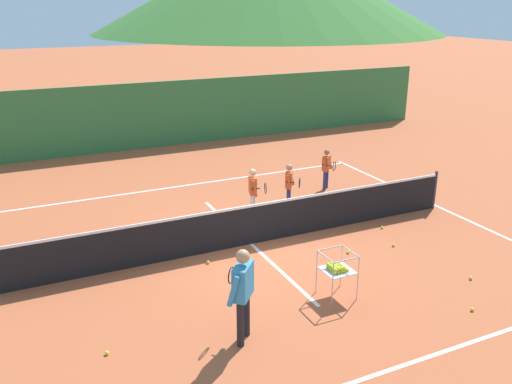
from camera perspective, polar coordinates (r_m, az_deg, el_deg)
The scene contains 19 objects.
ground_plane at distance 12.65m, azimuth -0.52°, elevation -5.49°, with size 120.00×120.00×0.00m, color #B25633.
line_baseline_near at distance 8.96m, azimuth 13.76°, elevation -17.77°, with size 11.31×0.08×0.01m, color white.
line_baseline_far at distance 16.71m, azimuth -7.23°, elevation 0.72°, with size 11.31×0.08×0.01m, color white.
line_sideline_east at distance 15.68m, azimuth 18.61°, elevation -1.47°, with size 0.08×9.72×0.01m, color white.
line_service_center at distance 12.65m, azimuth -0.52°, elevation -5.47°, with size 0.08×6.04×0.01m, color white.
tennis_net at distance 12.44m, azimuth -0.53°, elevation -3.40°, with size 10.99×0.08×1.05m.
instructor at distance 8.85m, azimuth -1.42°, elevation -9.96°, with size 0.60×0.80×1.66m.
student_0 at distance 13.96m, azimuth -0.29°, elevation 0.41°, with size 0.42×0.69×1.29m.
student_1 at distance 14.53m, azimuth 3.54°, elevation 1.05°, with size 0.42×0.69×1.25m.
student_2 at distance 16.17m, azimuth 7.45°, elevation 2.78°, with size 0.47×0.65×1.22m.
ball_cart at distance 10.39m, azimuth 8.49°, elevation -7.93°, with size 0.58×0.58×0.90m.
tennis_ball_0 at distance 11.94m, azimuth 21.66°, elevation -8.41°, with size 0.07×0.07×0.07m, color yellow.
tennis_ball_1 at distance 12.90m, azimuth 14.27°, elevation -5.44°, with size 0.07×0.07×0.07m, color yellow.
tennis_ball_2 at distance 9.33m, azimuth -15.41°, elevation -16.00°, with size 0.07×0.07×0.07m, color yellow.
tennis_ball_3 at distance 10.84m, azimuth 21.79°, elevation -11.40°, with size 0.07×0.07×0.07m, color yellow.
tennis_ball_5 at distance 11.78m, azimuth -5.06°, elevation -7.36°, with size 0.07×0.07×0.07m, color yellow.
tennis_ball_8 at distance 13.82m, azimuth 13.12°, elevation -3.63°, with size 0.07×0.07×0.07m, color yellow.
tennis_ball_9 at distance 12.35m, azimuth 9.66°, elevation -6.25°, with size 0.07×0.07×0.07m, color yellow.
windscreen_fence at distance 20.97m, azimuth -11.63°, elevation 7.85°, with size 24.87×0.08×2.48m, color #33753D.
Camera 1 is at (-4.77, -10.42, 5.35)m, focal length 38.03 mm.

